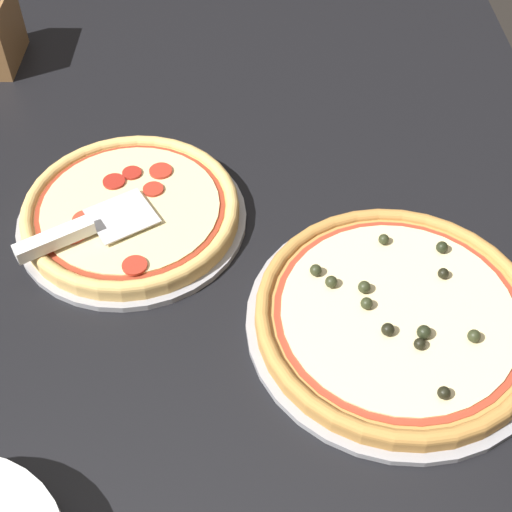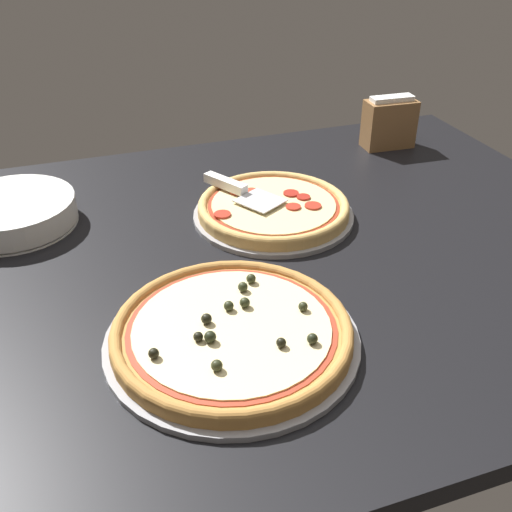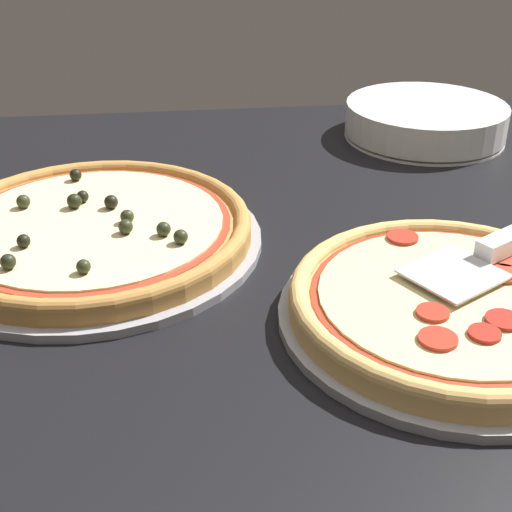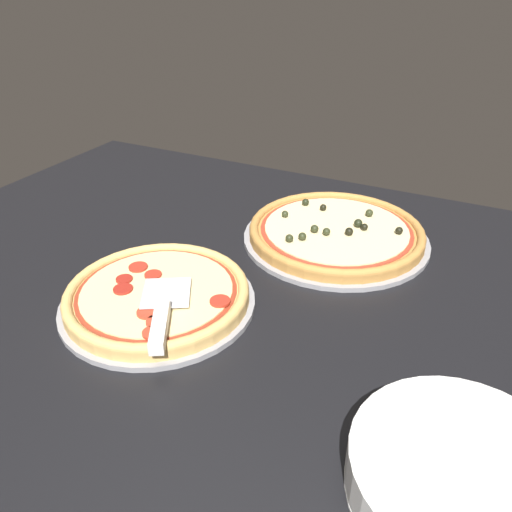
% 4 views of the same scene
% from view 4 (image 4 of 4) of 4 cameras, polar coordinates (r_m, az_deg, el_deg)
% --- Properties ---
extents(ground_plane, '(1.39, 1.14, 0.04)m').
position_cam_4_polar(ground_plane, '(0.98, -6.45, -2.86)').
color(ground_plane, black).
extents(pizza_pan_front, '(0.34, 0.34, 0.01)m').
position_cam_4_polar(pizza_pan_front, '(0.89, -11.07, -5.21)').
color(pizza_pan_front, '#939399').
rests_on(pizza_pan_front, ground_plane).
extents(pizza_front, '(0.32, 0.32, 0.03)m').
position_cam_4_polar(pizza_front, '(0.88, -11.20, -4.17)').
color(pizza_front, '#DBAD60').
rests_on(pizza_front, pizza_pan_front).
extents(pizza_pan_back, '(0.39, 0.39, 0.01)m').
position_cam_4_polar(pizza_pan_back, '(1.08, 9.05, 2.00)').
color(pizza_pan_back, '#939399').
rests_on(pizza_pan_back, ground_plane).
extents(pizza_back, '(0.37, 0.37, 0.04)m').
position_cam_4_polar(pizza_back, '(1.07, 9.13, 2.88)').
color(pizza_back, '#B77F3D').
rests_on(pizza_back, pizza_pan_back).
extents(serving_spatula, '(0.14, 0.20, 0.02)m').
position_cam_4_polar(serving_spatula, '(0.79, -10.73, -6.82)').
color(serving_spatula, silver).
rests_on(serving_spatula, pizza_front).
extents(plate_stack, '(0.26, 0.26, 0.06)m').
position_cam_4_polar(plate_stack, '(0.64, 22.60, -22.33)').
color(plate_stack, white).
rests_on(plate_stack, ground_plane).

